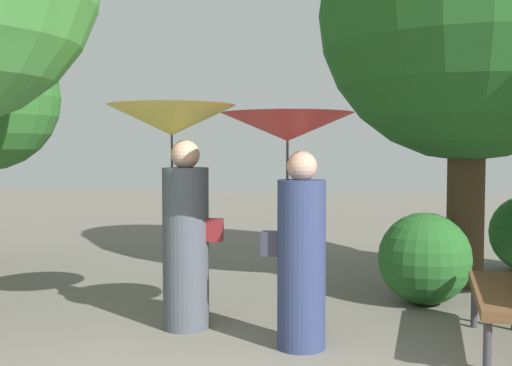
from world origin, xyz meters
The scene contains 3 objects.
person_left centered at (-0.61, 2.15, 1.39)m, with size 1.14×1.14×1.99m.
person_right centered at (0.48, 1.79, 1.29)m, with size 1.06×1.06×1.89m.
bush_path_left centered at (1.61, 3.46, 0.48)m, with size 0.95×0.95×0.95m, color #235B23.
Camera 1 is at (1.15, -3.23, 1.61)m, focal length 44.52 mm.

